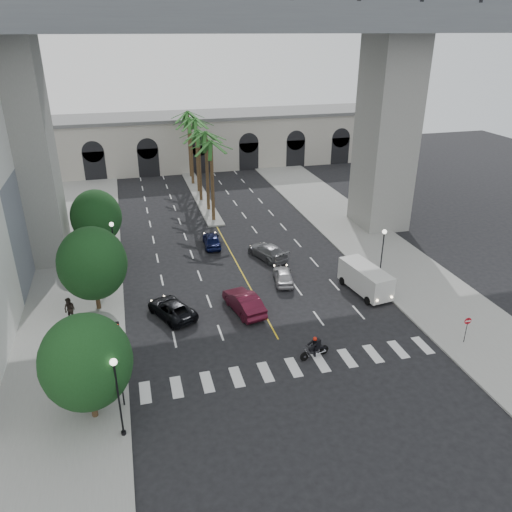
{
  "coord_description": "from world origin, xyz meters",
  "views": [
    {
      "loc": [
        -9.74,
        -27.76,
        21.16
      ],
      "look_at": [
        -0.65,
        6.0,
        5.16
      ],
      "focal_mm": 35.0,
      "sensor_mm": 36.0,
      "label": 1
    }
  ],
  "objects": [
    {
      "name": "traffic_signal_near",
      "position": [
        -11.3,
        -2.5,
        2.51
      ],
      "size": [
        0.25,
        0.18,
        3.65
      ],
      "color": "black",
      "rests_on": "ground"
    },
    {
      "name": "motorcycle_rider",
      "position": [
        1.85,
        -0.76,
        0.76
      ],
      "size": [
        2.31,
        0.77,
        1.69
      ],
      "rotation": [
        0.0,
        0.0,
        0.23
      ],
      "color": "black",
      "rests_on": "ground"
    },
    {
      "name": "traffic_signal_far",
      "position": [
        -11.3,
        1.5,
        2.51
      ],
      "size": [
        0.25,
        0.18,
        3.65
      ],
      "color": "black",
      "rests_on": "ground"
    },
    {
      "name": "street_tree_far",
      "position": [
        -13.0,
        22.0,
        3.9
      ],
      "size": [
        5.04,
        5.04,
        6.68
      ],
      "color": "#382616",
      "rests_on": "ground"
    },
    {
      "name": "median",
      "position": [
        0.0,
        38.0,
        0.1
      ],
      "size": [
        2.0,
        24.0,
        0.2
      ],
      "primitive_type": "cube",
      "color": "gray",
      "rests_on": "ground"
    },
    {
      "name": "palm_d",
      "position": [
        0.15,
        40.0,
        9.65
      ],
      "size": [
        3.2,
        3.2,
        10.9
      ],
      "color": "#47331E",
      "rests_on": "ground"
    },
    {
      "name": "sidewalk_left",
      "position": [
        -15.0,
        15.0,
        0.07
      ],
      "size": [
        8.0,
        100.0,
        0.15
      ],
      "primitive_type": "cube",
      "color": "gray",
      "rests_on": "ground"
    },
    {
      "name": "car_e",
      "position": [
        -1.59,
        20.53,
        0.73
      ],
      "size": [
        2.03,
        4.39,
        1.46
      ],
      "primitive_type": "imported",
      "rotation": [
        0.0,
        0.0,
        3.07
      ],
      "color": "#0D143F",
      "rests_on": "ground"
    },
    {
      "name": "car_a",
      "position": [
        3.19,
        10.69,
        0.68
      ],
      "size": [
        2.34,
        4.23,
        1.36
      ],
      "primitive_type": "imported",
      "rotation": [
        0.0,
        0.0,
        2.95
      ],
      "color": "#A6A5AA",
      "rests_on": "ground"
    },
    {
      "name": "lamp_post_right",
      "position": [
        11.4,
        8.0,
        3.22
      ],
      "size": [
        0.4,
        0.4,
        5.35
      ],
      "color": "black",
      "rests_on": "ground"
    },
    {
      "name": "palm_c",
      "position": [
        -0.2,
        36.0,
        8.91
      ],
      "size": [
        3.2,
        3.2,
        10.1
      ],
      "color": "#47331E",
      "rests_on": "ground"
    },
    {
      "name": "lamp_post_left_far",
      "position": [
        -11.4,
        16.0,
        3.22
      ],
      "size": [
        0.4,
        0.4,
        5.35
      ],
      "color": "black",
      "rests_on": "ground"
    },
    {
      "name": "car_b",
      "position": [
        -1.5,
        6.63,
        0.84
      ],
      "size": [
        2.76,
        5.35,
        1.68
      ],
      "primitive_type": "imported",
      "rotation": [
        0.0,
        0.0,
        3.34
      ],
      "color": "#4A0E1E",
      "rests_on": "ground"
    },
    {
      "name": "street_tree_mid",
      "position": [
        -13.0,
        10.0,
        4.21
      ],
      "size": [
        5.44,
        5.44,
        7.21
      ],
      "color": "#382616",
      "rests_on": "ground"
    },
    {
      "name": "palm_b",
      "position": [
        0.1,
        32.0,
        9.37
      ],
      "size": [
        3.2,
        3.2,
        10.6
      ],
      "color": "#47331E",
      "rests_on": "ground"
    },
    {
      "name": "cargo_van",
      "position": [
        9.51,
        7.02,
        1.32
      ],
      "size": [
        2.9,
        5.81,
        2.37
      ],
      "rotation": [
        0.0,
        0.0,
        0.15
      ],
      "color": "silver",
      "rests_on": "ground"
    },
    {
      "name": "car_c",
      "position": [
        -7.29,
        7.41,
        0.69
      ],
      "size": [
        4.13,
        5.43,
        1.37
      ],
      "primitive_type": "imported",
      "rotation": [
        0.0,
        0.0,
        3.57
      ],
      "color": "black",
      "rests_on": "ground"
    },
    {
      "name": "palm_a",
      "position": [
        0.0,
        28.0,
        9.1
      ],
      "size": [
        3.2,
        3.2,
        10.3
      ],
      "color": "#47331E",
      "rests_on": "ground"
    },
    {
      "name": "palm_e",
      "position": [
        -0.1,
        44.0,
        9.19
      ],
      "size": [
        3.2,
        3.2,
        10.4
      ],
      "color": "#47331E",
      "rests_on": "ground"
    },
    {
      "name": "do_not_enter_sign",
      "position": [
        13.0,
        -2.09,
        1.62
      ],
      "size": [
        0.55,
        0.06,
        2.23
      ],
      "rotation": [
        0.0,
        0.0,
        -0.06
      ],
      "color": "black",
      "rests_on": "ground"
    },
    {
      "name": "palm_f",
      "position": [
        0.2,
        48.0,
        9.46
      ],
      "size": [
        3.2,
        3.2,
        10.7
      ],
      "color": "#47331E",
      "rests_on": "ground"
    },
    {
      "name": "lamp_post_left_near",
      "position": [
        -11.4,
        -5.0,
        3.22
      ],
      "size": [
        0.4,
        0.4,
        5.35
      ],
      "color": "black",
      "rests_on": "ground"
    },
    {
      "name": "pedestrian_a",
      "position": [
        -13.75,
        4.24,
        0.94
      ],
      "size": [
        0.6,
        0.41,
        1.59
      ],
      "primitive_type": "imported",
      "rotation": [
        0.0,
        0.0,
        -0.05
      ],
      "color": "black",
      "rests_on": "sidewalk_left"
    },
    {
      "name": "pier_building",
      "position": [
        0.0,
        55.0,
        4.27
      ],
      "size": [
        71.0,
        10.5,
        8.5
      ],
      "color": "beige",
      "rests_on": "ground"
    },
    {
      "name": "street_tree_near",
      "position": [
        -13.0,
        -3.0,
        4.02
      ],
      "size": [
        5.2,
        5.2,
        6.89
      ],
      "color": "#382616",
      "rests_on": "ground"
    },
    {
      "name": "ground",
      "position": [
        0.0,
        0.0,
        0.0
      ],
      "size": [
        140.0,
        140.0,
        0.0
      ],
      "primitive_type": "plane",
      "color": "black",
      "rests_on": "ground"
    },
    {
      "name": "bridge",
      "position": [
        3.42,
        22.0,
        18.51
      ],
      "size": [
        75.0,
        13.0,
        26.0
      ],
      "color": "gray",
      "rests_on": "ground"
    },
    {
      "name": "pedestrian_b",
      "position": [
        -15.07,
        8.59,
        1.12
      ],
      "size": [
        1.19,
        1.11,
        1.95
      ],
      "primitive_type": "imported",
      "rotation": [
        0.0,
        0.0,
        -0.51
      ],
      "color": "black",
      "rests_on": "sidewalk_left"
    },
    {
      "name": "sidewalk_right",
      "position": [
        15.0,
        15.0,
        0.07
      ],
      "size": [
        8.0,
        100.0,
        0.15
      ],
      "primitive_type": "cube",
      "color": "gray",
      "rests_on": "ground"
    },
    {
      "name": "car_d",
      "position": [
        3.3,
        16.13,
        0.74
      ],
      "size": [
        3.62,
        5.5,
        1.48
      ],
      "primitive_type": "imported",
      "rotation": [
        0.0,
        0.0,
        3.47
      ],
      "color": "slate",
      "rests_on": "ground"
    }
  ]
}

